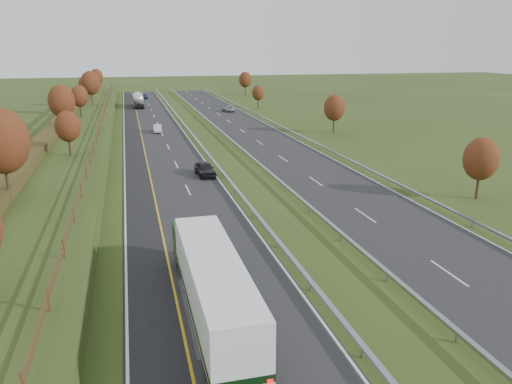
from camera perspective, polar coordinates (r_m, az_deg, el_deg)
The scene contains 19 objects.
ground at distance 72.01m, azimuth -4.36°, elevation 4.80°, with size 400.00×400.00×0.00m, color #2D4117.
near_carriageway at distance 75.98m, azimuth -11.00°, elevation 5.16°, with size 10.50×200.00×0.04m, color #252527.
far_carriageway at distance 78.65m, azimuth 1.12°, elevation 5.82°, with size 10.50×200.00×0.04m, color #252527.
hard_shoulder at distance 75.87m, azimuth -13.84°, elevation 4.97°, with size 3.00×200.00×0.04m, color black.
lane_markings at distance 76.49m, azimuth -6.19°, elevation 5.46°, with size 26.75×200.00×0.01m.
embankment_left at distance 76.19m, azimuth -20.87°, elevation 5.18°, with size 12.00×200.00×2.00m, color #2D4117.
hedge_left at distance 76.20m, azimuth -22.49°, elevation 6.20°, with size 2.20×180.00×1.10m, color #3B3918.
fence_left at distance 75.12m, azimuth -17.61°, elevation 6.68°, with size 0.12×189.06×1.20m.
median_barrier_near at distance 76.41m, azimuth -6.74°, elevation 5.86°, with size 0.32×200.00×0.71m.
median_barrier_far at distance 77.24m, azimuth -2.97°, elevation 6.06°, with size 0.32×200.00×0.71m.
outer_barrier_far at distance 80.27m, azimuth 5.14°, elevation 6.40°, with size 0.32×200.00×0.71m.
trees_left at distance 72.09m, azimuth -21.28°, elevation 8.90°, with size 6.64×164.30×7.66m.
trees_far at distance 109.65m, azimuth 3.80°, elevation 10.94°, with size 8.45×118.60×7.12m.
box_lorry at distance 26.63m, azimuth -5.18°, elevation -10.11°, with size 2.58×16.28×4.06m.
road_tanker at distance 129.09m, azimuth -13.29°, elevation 10.26°, with size 2.40×11.22×3.46m.
car_dark_near at distance 57.26m, azimuth -5.86°, elevation 2.65°, with size 1.85×4.60×1.57m, color black.
car_silver_mid at distance 88.63m, azimuth -11.20°, elevation 7.13°, with size 1.39×3.99×1.31m, color silver.
car_small_far at distance 149.04m, azimuth -12.71°, elevation 10.60°, with size 1.99×4.89×1.42m, color #172447.
car_oncoming at distance 116.65m, azimuth -3.21°, elevation 9.51°, with size 2.20×4.77×1.33m, color #A6A7AB.
Camera 1 is at (-4.25, -14.55, 14.06)m, focal length 35.00 mm.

